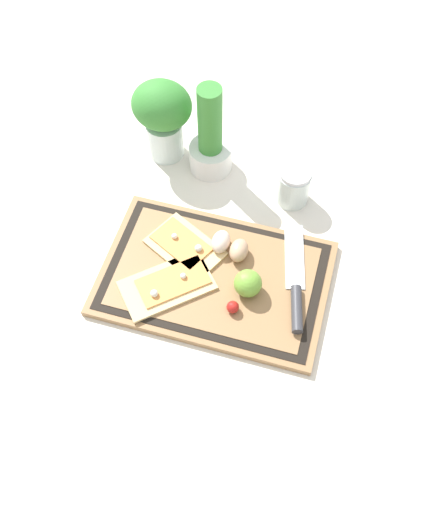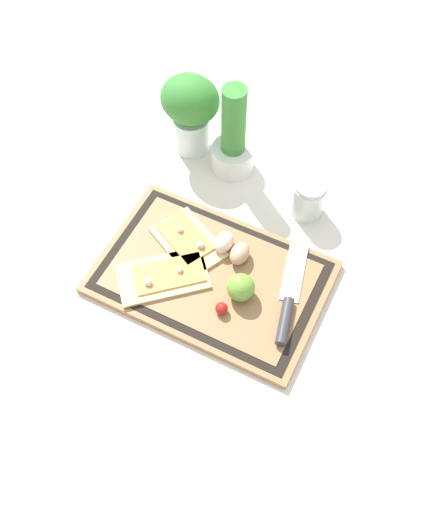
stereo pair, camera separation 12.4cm
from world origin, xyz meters
name	(u,v)px [view 2 (the right image)]	position (x,y,z in m)	size (l,w,h in m)	color
ground_plane	(211,279)	(0.00, 0.00, 0.00)	(6.00, 6.00, 0.00)	silver
cutting_board	(211,277)	(0.00, 0.00, 0.01)	(0.47, 0.31, 0.02)	#997047
pizza_slice_near	(164,276)	(-0.08, -0.05, 0.02)	(0.21, 0.20, 0.02)	#DBBC7F
pizza_slice_far	(188,241)	(-0.08, 0.05, 0.02)	(0.19, 0.16, 0.02)	#DBBC7F
knife	(288,305)	(0.17, 0.00, 0.03)	(0.09, 0.26, 0.02)	silver
egg_brown	(240,254)	(0.04, 0.06, 0.04)	(0.04, 0.05, 0.04)	tan
egg_pink	(224,242)	(-0.01, 0.07, 0.04)	(0.04, 0.05, 0.04)	beige
lime	(241,287)	(0.07, -0.02, 0.05)	(0.06, 0.06, 0.06)	#70A838
cherry_tomato_red	(221,308)	(0.06, -0.07, 0.03)	(0.03, 0.03, 0.03)	red
herb_pot	(233,142)	(-0.10, 0.30, 0.08)	(0.10, 0.10, 0.24)	white
sauce_jar	(308,200)	(0.11, 0.26, 0.04)	(0.07, 0.07, 0.09)	silver
herb_glass	(190,109)	(-0.21, 0.31, 0.12)	(0.14, 0.12, 0.21)	silver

